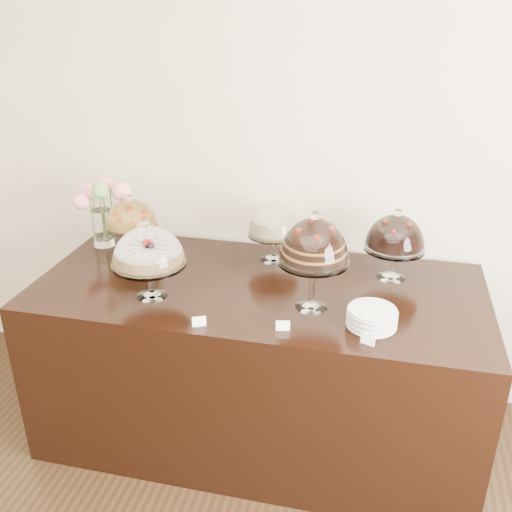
% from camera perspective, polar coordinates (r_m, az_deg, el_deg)
% --- Properties ---
extents(wall_back, '(5.00, 0.04, 3.00)m').
position_cam_1_polar(wall_back, '(3.11, 2.79, 11.58)').
color(wall_back, beige).
rests_on(wall_back, ground).
extents(display_counter, '(2.20, 1.00, 0.90)m').
position_cam_1_polar(display_counter, '(3.05, 0.22, -10.44)').
color(display_counter, black).
rests_on(display_counter, ground).
extents(cake_stand_sugar_sponge, '(0.35, 0.35, 0.38)m').
position_cam_1_polar(cake_stand_sugar_sponge, '(2.66, -10.73, 0.62)').
color(cake_stand_sugar_sponge, white).
rests_on(cake_stand_sugar_sponge, display_counter).
extents(cake_stand_choco_layer, '(0.32, 0.32, 0.47)m').
position_cam_1_polar(cake_stand_choco_layer, '(2.50, 5.83, 1.18)').
color(cake_stand_choco_layer, white).
rests_on(cake_stand_choco_layer, display_counter).
extents(cake_stand_cheesecake, '(0.28, 0.28, 0.35)m').
position_cam_1_polar(cake_stand_cheesecake, '(3.00, 1.84, 3.34)').
color(cake_stand_cheesecake, white).
rests_on(cake_stand_cheesecake, display_counter).
extents(cake_stand_dark_choco, '(0.30, 0.30, 0.37)m').
position_cam_1_polar(cake_stand_dark_choco, '(2.88, 13.77, 2.01)').
color(cake_stand_dark_choco, white).
rests_on(cake_stand_dark_choco, display_counter).
extents(cake_stand_fruit_tart, '(0.28, 0.28, 0.34)m').
position_cam_1_polar(cake_stand_fruit_tart, '(3.15, -12.40, 3.86)').
color(cake_stand_fruit_tart, white).
rests_on(cake_stand_fruit_tart, display_counter).
extents(flower_vase, '(0.33, 0.26, 0.40)m').
position_cam_1_polar(flower_vase, '(3.29, -15.21, 5.14)').
color(flower_vase, white).
rests_on(flower_vase, display_counter).
extents(plate_stack, '(0.21, 0.21, 0.08)m').
position_cam_1_polar(plate_stack, '(2.51, 11.51, -6.06)').
color(plate_stack, silver).
rests_on(plate_stack, display_counter).
extents(price_card_left, '(0.06, 0.04, 0.04)m').
position_cam_1_polar(price_card_left, '(2.48, -5.71, -6.53)').
color(price_card_left, white).
rests_on(price_card_left, display_counter).
extents(price_card_right, '(0.06, 0.04, 0.04)m').
position_cam_1_polar(price_card_right, '(2.39, 11.12, -8.20)').
color(price_card_right, white).
rests_on(price_card_right, display_counter).
extents(price_card_extra, '(0.06, 0.03, 0.04)m').
position_cam_1_polar(price_card_extra, '(2.44, 2.70, -6.98)').
color(price_card_extra, white).
rests_on(price_card_extra, display_counter).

